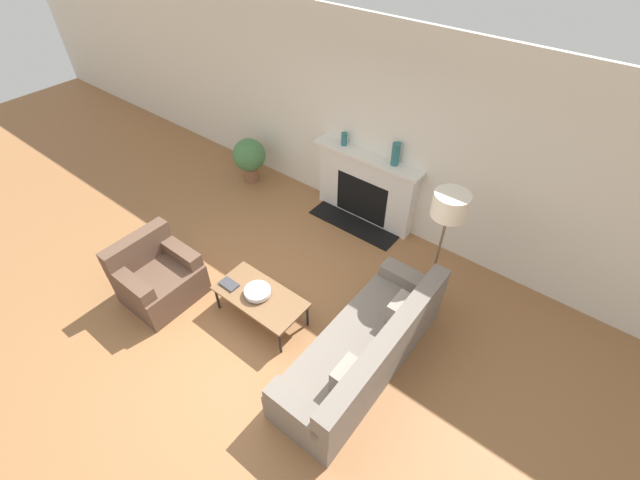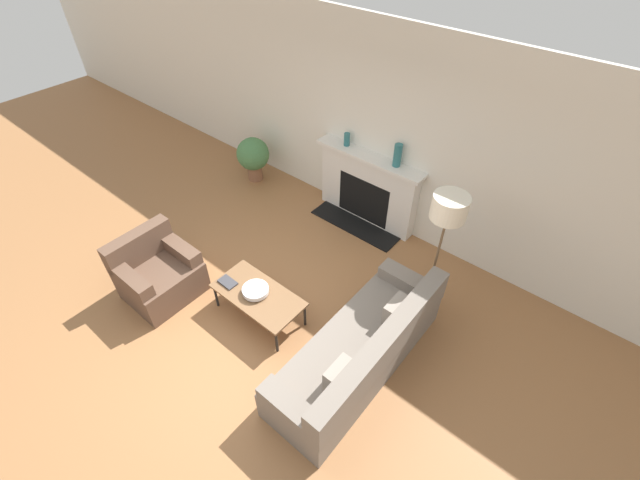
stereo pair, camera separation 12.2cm
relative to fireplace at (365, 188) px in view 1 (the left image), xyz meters
The scene contains 12 objects.
ground_plane 2.78m from the fireplace, 85.64° to the right, with size 18.00×18.00×0.00m, color #99663D.
wall_back 0.94m from the fireplace, 34.89° to the left, with size 18.00×0.06×2.90m.
fireplace is the anchor object (origin of this frame).
couch 2.66m from the fireplace, 55.85° to the right, with size 0.82×2.27×0.82m.
armchair_near 3.16m from the fireplace, 111.38° to the right, with size 0.80×0.88×0.85m.
coffee_table 2.41m from the fireplace, 87.23° to the right, with size 1.13×0.57×0.39m.
bowl 2.41m from the fireplace, 87.98° to the right, with size 0.32×0.32×0.08m.
book 2.53m from the fireplace, 96.64° to the right, with size 0.23×0.15×0.02m.
floor_lamp 1.97m from the fireplace, 28.04° to the right, with size 0.40×0.40×1.63m.
mantel_vase_left 0.79m from the fireplace, behind, with size 0.09×0.09×0.19m.
mantel_vase_center_left 0.85m from the fireplace, ahead, with size 0.11×0.11×0.32m.
potted_plant 2.13m from the fireplace, behind, with size 0.55×0.55×0.77m.
Camera 1 is at (2.50, -1.83, 4.31)m, focal length 24.00 mm.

